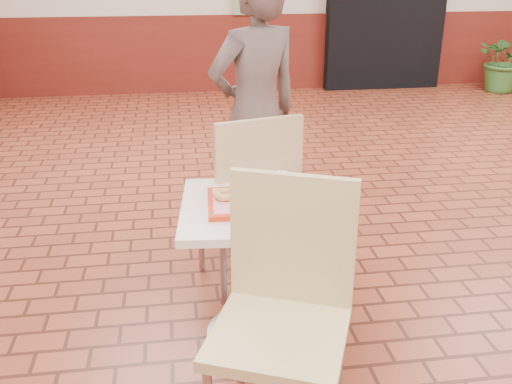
{
  "coord_description": "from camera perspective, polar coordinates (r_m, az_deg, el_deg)",
  "views": [
    {
      "loc": [
        -1.68,
        -2.75,
        1.7
      ],
      "look_at": [
        -1.35,
        -0.49,
        0.75
      ],
      "focal_mm": 40.0,
      "sensor_mm": 36.0,
      "label": 1
    }
  ],
  "objects": [
    {
      "name": "potted_plant",
      "position": [
        8.51,
        23.77,
        12.02
      ],
      "size": [
        0.94,
        0.87,
        0.85
      ],
      "primitive_type": "imported",
      "rotation": [
        0.0,
        0.0,
        -0.32
      ],
      "color": "#346C2B",
      "rests_on": "ground"
    },
    {
      "name": "main_table",
      "position": [
        2.6,
        0.0,
        -5.83
      ],
      "size": [
        0.66,
        0.66,
        0.69
      ],
      "rotation": [
        0.0,
        0.0,
        -0.1
      ],
      "color": "beige",
      "rests_on": "ground"
    },
    {
      "name": "customer",
      "position": [
        3.41,
        -0.07,
        7.8
      ],
      "size": [
        0.72,
        0.62,
        1.68
      ],
      "primitive_type": "imported",
      "rotation": [
        0.0,
        0.0,
        3.57
      ],
      "color": "brown",
      "rests_on": "ground"
    },
    {
      "name": "long_john_donut",
      "position": [
        2.48,
        0.87,
        -0.24
      ],
      "size": [
        0.16,
        0.08,
        0.05
      ],
      "rotation": [
        0.0,
        0.0,
        -0.02
      ],
      "color": "#C17C38",
      "rests_on": "serving_tray"
    },
    {
      "name": "wainscot_band",
      "position": [
        3.44,
        21.5,
        0.42
      ],
      "size": [
        8.0,
        10.0,
        1.0
      ],
      "color": "#5C1911",
      "rests_on": "ground"
    },
    {
      "name": "serving_tray",
      "position": [
        2.5,
        0.0,
        -1.0
      ],
      "size": [
        0.42,
        0.33,
        0.03
      ],
      "rotation": [
        0.0,
        0.0,
        -0.05
      ],
      "color": "#B6250D",
      "rests_on": "main_table"
    },
    {
      "name": "room_shell",
      "position": [
        3.23,
        24.1,
        17.09
      ],
      "size": [
        8.01,
        10.01,
        3.01
      ],
      "color": "brown",
      "rests_on": "ground"
    },
    {
      "name": "chair_main_front",
      "position": [
        2.08,
        2.84,
        -10.91
      ],
      "size": [
        0.61,
        0.61,
        1.0
      ],
      "rotation": [
        0.0,
        0.0,
        -0.4
      ],
      "color": "tan",
      "rests_on": "ground"
    },
    {
      "name": "corridor_doorway",
      "position": [
        8.18,
        12.91,
        17.72
      ],
      "size": [
        1.6,
        0.22,
        2.2
      ],
      "primitive_type": "cube",
      "color": "black",
      "rests_on": "ground"
    },
    {
      "name": "chair_main_back",
      "position": [
        2.98,
        -0.59,
        -0.24
      ],
      "size": [
        0.55,
        0.55,
        0.99
      ],
      "rotation": [
        0.0,
        0.0,
        3.39
      ],
      "color": "tan",
      "rests_on": "ground"
    },
    {
      "name": "ring_donut",
      "position": [
        2.5,
        -3.1,
        -0.25
      ],
      "size": [
        0.13,
        0.13,
        0.03
      ],
      "primitive_type": "torus",
      "rotation": [
        0.0,
        0.0,
        -0.22
      ],
      "color": "#BB8E44",
      "rests_on": "serving_tray"
    },
    {
      "name": "paper_cup",
      "position": [
        2.55,
        2.53,
        0.94
      ],
      "size": [
        0.07,
        0.07,
        0.09
      ],
      "rotation": [
        0.0,
        0.0,
        -0.03
      ],
      "color": "white",
      "rests_on": "serving_tray"
    }
  ]
}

